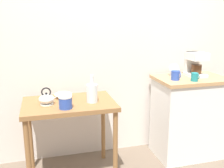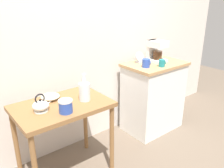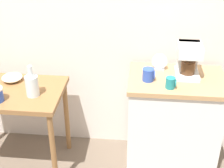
# 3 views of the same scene
# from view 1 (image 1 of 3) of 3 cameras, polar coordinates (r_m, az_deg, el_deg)

# --- Properties ---
(ground_plane) EXTENTS (8.00, 8.00, 0.00)m
(ground_plane) POSITION_cam_1_polar(r_m,az_deg,el_deg) (2.91, 3.42, -17.21)
(ground_plane) COLOR #6B5B4C
(back_wall) EXTENTS (4.40, 0.10, 2.80)m
(back_wall) POSITION_cam_1_polar(r_m,az_deg,el_deg) (2.92, 3.05, 11.91)
(back_wall) COLOR silver
(back_wall) RESTS_ON ground_plane
(wooden_table) EXTENTS (0.84, 0.56, 0.77)m
(wooden_table) POSITION_cam_1_polar(r_m,az_deg,el_deg) (2.48, -9.30, -6.25)
(wooden_table) COLOR olive
(wooden_table) RESTS_ON ground_plane
(kitchen_counter) EXTENTS (0.75, 0.51, 0.90)m
(kitchen_counter) POSITION_cam_1_polar(r_m,az_deg,el_deg) (3.05, 16.35, -6.84)
(kitchen_counter) COLOR white
(kitchen_counter) RESTS_ON ground_plane
(bowl_stoneware) EXTENTS (0.17, 0.17, 0.06)m
(bowl_stoneware) POSITION_cam_1_polar(r_m,az_deg,el_deg) (2.58, -10.61, -2.27)
(bowl_stoneware) COLOR beige
(bowl_stoneware) RESTS_ON wooden_table
(teakettle) EXTENTS (0.17, 0.14, 0.16)m
(teakettle) POSITION_cam_1_polar(r_m,az_deg,el_deg) (2.40, -14.07, -3.20)
(teakettle) COLOR white
(teakettle) RESTS_ON wooden_table
(glass_carafe_vase) EXTENTS (0.10, 0.10, 0.25)m
(glass_carafe_vase) POSITION_cam_1_polar(r_m,az_deg,el_deg) (2.39, -4.41, -1.88)
(glass_carafe_vase) COLOR silver
(glass_carafe_vase) RESTS_ON wooden_table
(canister_enamel) EXTENTS (0.12, 0.12, 0.11)m
(canister_enamel) POSITION_cam_1_polar(r_m,az_deg,el_deg) (2.27, -10.14, -3.91)
(canister_enamel) COLOR #2D4CAD
(canister_enamel) RESTS_ON wooden_table
(coffee_maker) EXTENTS (0.18, 0.22, 0.26)m
(coffee_maker) POSITION_cam_1_polar(r_m,az_deg,el_deg) (2.99, 17.72, 4.40)
(coffee_maker) COLOR white
(coffee_maker) RESTS_ON kitchen_counter
(mug_blue) EXTENTS (0.09, 0.09, 0.10)m
(mug_blue) POSITION_cam_1_polar(r_m,az_deg,el_deg) (2.75, 13.67, 1.89)
(mug_blue) COLOR #2D4CAD
(mug_blue) RESTS_ON kitchen_counter
(mug_dark_teal) EXTENTS (0.08, 0.07, 0.08)m
(mug_dark_teal) POSITION_cam_1_polar(r_m,az_deg,el_deg) (2.75, 17.64, 1.47)
(mug_dark_teal) COLOR teal
(mug_dark_teal) RESTS_ON kitchen_counter
(table_clock) EXTENTS (0.12, 0.06, 0.14)m
(table_clock) POSITION_cam_1_polar(r_m,az_deg,el_deg) (2.95, 13.40, 2.94)
(table_clock) COLOR #B2B5BA
(table_clock) RESTS_ON kitchen_counter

